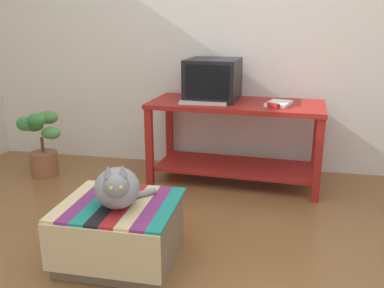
# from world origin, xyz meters

# --- Properties ---
(ground_plane) EXTENTS (14.00, 14.00, 0.00)m
(ground_plane) POSITION_xyz_m (0.00, 0.00, 0.00)
(ground_plane) COLOR brown
(back_wall) EXTENTS (8.00, 0.10, 2.60)m
(back_wall) POSITION_xyz_m (0.00, 2.05, 1.30)
(back_wall) COLOR silver
(back_wall) RESTS_ON ground_plane
(desk) EXTENTS (1.51, 0.73, 0.72)m
(desk) POSITION_xyz_m (0.20, 1.60, 0.49)
(desk) COLOR maroon
(desk) RESTS_ON ground_plane
(tv_monitor) EXTENTS (0.47, 0.52, 0.36)m
(tv_monitor) POSITION_xyz_m (-0.02, 1.69, 0.90)
(tv_monitor) COLOR black
(tv_monitor) RESTS_ON desk
(keyboard) EXTENTS (0.40, 0.15, 0.02)m
(keyboard) POSITION_xyz_m (-0.06, 1.47, 0.73)
(keyboard) COLOR beige
(keyboard) RESTS_ON desk
(book) EXTENTS (0.24, 0.29, 0.03)m
(book) POSITION_xyz_m (0.56, 1.53, 0.74)
(book) COLOR white
(book) RESTS_ON desk
(ottoman_with_blanket) EXTENTS (0.67, 0.61, 0.37)m
(ottoman_with_blanket) POSITION_xyz_m (-0.33, 0.17, 0.19)
(ottoman_with_blanket) COLOR #7A664C
(ottoman_with_blanket) RESTS_ON ground_plane
(cat) EXTENTS (0.35, 0.42, 0.29)m
(cat) POSITION_xyz_m (-0.31, 0.12, 0.49)
(cat) COLOR gray
(cat) RESTS_ON ottoman_with_blanket
(potted_plant) EXTENTS (0.42, 0.33, 0.62)m
(potted_plant) POSITION_xyz_m (-1.56, 1.39, 0.29)
(potted_plant) COLOR brown
(potted_plant) RESTS_ON ground_plane
(stapler) EXTENTS (0.11, 0.10, 0.04)m
(stapler) POSITION_xyz_m (0.52, 1.41, 0.74)
(stapler) COLOR #A31E1E
(stapler) RESTS_ON desk
(pen) EXTENTS (0.05, 0.14, 0.01)m
(pen) POSITION_xyz_m (0.62, 1.65, 0.73)
(pen) COLOR #B7B7BC
(pen) RESTS_ON desk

